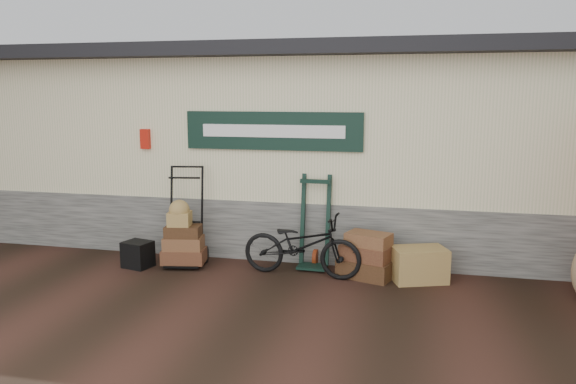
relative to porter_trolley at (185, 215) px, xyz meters
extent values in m
plane|color=black|center=(1.53, -0.60, -0.73)|extent=(80.00, 80.00, 0.00)
cube|color=#4C4C47|center=(1.53, 2.15, -0.28)|extent=(14.00, 3.54, 0.90)
cube|color=beige|center=(1.53, 2.15, 1.22)|extent=(14.00, 3.50, 2.10)
cube|color=black|center=(1.53, 2.00, 2.37)|extent=(14.40, 4.10, 0.20)
cube|color=black|center=(1.23, 0.37, 1.22)|extent=(2.60, 0.06, 0.55)
cube|color=white|center=(1.23, 0.34, 1.22)|extent=(2.10, 0.01, 0.18)
cube|color=red|center=(-0.77, 0.37, 1.07)|extent=(0.14, 0.10, 0.30)
cube|color=olive|center=(3.34, -0.04, -0.51)|extent=(0.81, 0.67, 0.45)
cube|color=black|center=(-0.62, -0.32, -0.54)|extent=(0.45, 0.41, 0.38)
imported|color=black|center=(1.77, -0.17, -0.25)|extent=(0.72, 1.71, 0.97)
camera|label=1|loc=(3.26, -7.46, 1.75)|focal=35.00mm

